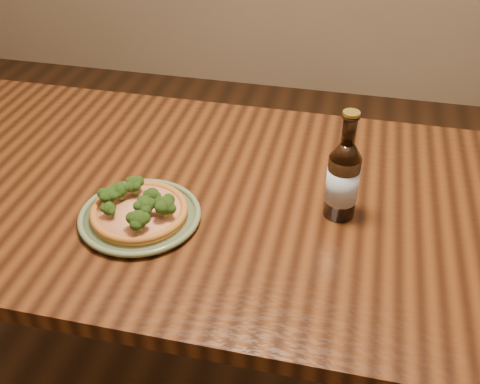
% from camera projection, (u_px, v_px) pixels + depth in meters
% --- Properties ---
extents(table, '(1.60, 0.90, 0.75)m').
position_uv_depth(table, '(167.00, 214.00, 1.44)').
color(table, '#46230F').
rests_on(table, ground).
extents(plate, '(0.28, 0.28, 0.02)m').
position_uv_depth(plate, '(140.00, 216.00, 1.27)').
color(plate, '#5A6B49').
rests_on(plate, table).
extents(pizza, '(0.22, 0.22, 0.07)m').
position_uv_depth(pizza, '(139.00, 210.00, 1.25)').
color(pizza, '#AA6A26').
rests_on(pizza, plate).
extents(beer_bottle, '(0.07, 0.07, 0.26)m').
position_uv_depth(beer_bottle, '(343.00, 179.00, 1.23)').
color(beer_bottle, black).
rests_on(beer_bottle, table).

